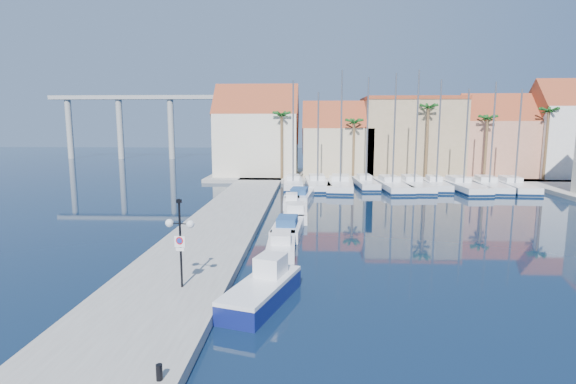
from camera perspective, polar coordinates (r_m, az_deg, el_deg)
name	(u,v)px	position (r m, az deg, el deg)	size (l,w,h in m)	color
ground	(352,295)	(22.45, 8.09, -12.87)	(260.00, 260.00, 0.00)	black
quay_west	(221,225)	(35.87, -8.45, -4.21)	(6.00, 77.00, 0.50)	gray
shore_north	(389,176)	(70.29, 12.66, 2.02)	(54.00, 16.00, 0.50)	gray
lamp_post	(180,230)	(21.65, -13.56, -4.68)	(1.43, 0.58, 4.27)	black
bollard	(159,372)	(15.20, -16.04, -21.14)	(0.20, 0.20, 0.50)	black
fishing_boat	(263,289)	(21.25, -3.20, -12.17)	(3.50, 5.97, 1.98)	navy
motorboat_west_0	(281,244)	(29.08, -0.84, -6.66)	(1.86, 5.46, 1.40)	white
motorboat_west_1	(288,227)	(33.82, 0.00, -4.46)	(2.39, 6.41, 1.40)	white
motorboat_west_2	(296,212)	(39.32, 1.00, -2.58)	(2.06, 6.22, 1.40)	white
motorboat_west_3	(292,202)	(44.61, 0.46, -1.22)	(1.79, 5.08, 1.40)	white
motorboat_west_4	(300,195)	(48.46, 1.53, -0.42)	(3.10, 7.55, 1.40)	white
sailboat_0	(293,183)	(57.29, 0.64, 1.12)	(2.81, 9.01, 13.37)	white
sailboat_1	(317,184)	(57.51, 3.73, 1.08)	(3.36, 10.62, 11.98)	white
sailboat_2	(340,184)	(57.33, 6.65, 1.03)	(3.96, 12.09, 14.54)	white
sailboat_3	(365,183)	(58.64, 9.78, 1.18)	(2.82, 8.89, 13.84)	white
sailboat_4	(391,185)	(57.61, 12.96, 0.91)	(3.80, 11.28, 14.13)	white
sailboat_5	(413,184)	(58.73, 15.61, 0.95)	(3.04, 11.35, 14.56)	white
sailboat_6	(435,184)	(59.44, 18.20, 0.96)	(2.67, 8.87, 13.44)	white
sailboat_7	(461,186)	(59.61, 21.13, 0.77)	(3.80, 11.50, 12.25)	white
sailboat_8	(488,185)	(61.29, 24.02, 0.82)	(3.74, 11.05, 13.10)	white
sailboat_9	(513,186)	(62.15, 26.65, 0.74)	(3.54, 10.88, 12.22)	white
building_0	(257,134)	(68.26, -3.92, 7.30)	(12.30, 9.00, 13.50)	beige
building_1	(337,143)	(67.96, 6.25, 6.23)	(10.30, 8.00, 11.00)	beige
building_2	(410,136)	(70.44, 15.24, 6.85)	(14.20, 10.20, 11.50)	tan
building_3	(494,139)	(73.03, 24.69, 6.10)	(10.30, 8.00, 12.00)	tan
building_4	(561,132)	(75.91, 31.38, 6.53)	(8.30, 8.00, 14.00)	silver
palm_0	(282,117)	(62.90, -0.81, 9.53)	(2.60, 2.60, 10.15)	brown
palm_1	(354,124)	(63.07, 8.40, 8.58)	(2.60, 2.60, 9.15)	brown
palm_2	(428,110)	(64.83, 17.40, 9.94)	(2.60, 2.60, 11.15)	brown
palm_3	(488,120)	(67.24, 24.03, 8.33)	(2.60, 2.60, 9.65)	brown
palm_4	(549,113)	(70.51, 30.21, 8.66)	(2.60, 2.60, 10.65)	brown
viaduct	(149,114)	(109.25, -17.26, 9.43)	(48.00, 2.20, 14.45)	#9E9E99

